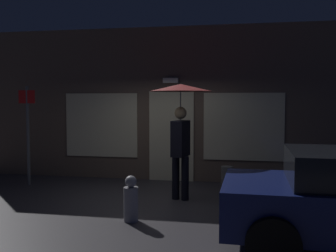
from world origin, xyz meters
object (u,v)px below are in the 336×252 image
(person_with_umbrella, at_px, (180,111))
(sidewalk_bollard, at_px, (227,179))
(fire_hydrant, at_px, (131,200))
(street_sign_post, at_px, (28,129))

(person_with_umbrella, bearing_deg, sidewalk_bollard, -34.63)
(sidewalk_bollard, distance_m, fire_hydrant, 2.76)
(sidewalk_bollard, bearing_deg, person_with_umbrella, -138.06)
(street_sign_post, bearing_deg, fire_hydrant, -35.49)
(person_with_umbrella, relative_size, street_sign_post, 0.99)
(sidewalk_bollard, height_order, fire_hydrant, fire_hydrant)
(person_with_umbrella, xyz_separation_m, fire_hydrant, (-0.58, -1.53, -1.42))
(person_with_umbrella, relative_size, fire_hydrant, 3.04)
(street_sign_post, bearing_deg, sidewalk_bollard, 1.42)
(person_with_umbrella, height_order, fire_hydrant, person_with_umbrella)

